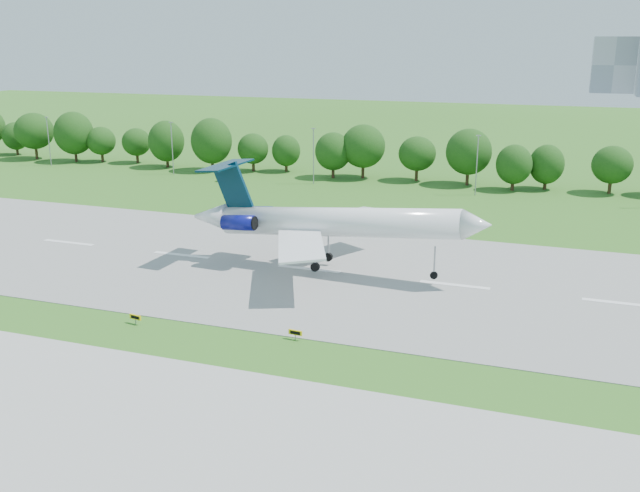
{
  "coord_description": "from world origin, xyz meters",
  "views": [
    {
      "loc": [
        32.43,
        -62.6,
        30.57
      ],
      "look_at": [
        4.04,
        18.0,
        5.69
      ],
      "focal_mm": 40.0,
      "sensor_mm": 36.0,
      "label": 1
    }
  ],
  "objects": [
    {
      "name": "ground",
      "position": [
        0.0,
        0.0,
        0.0
      ],
      "size": [
        600.0,
        600.0,
        0.0
      ],
      "primitive_type": "plane",
      "color": "#2F621A",
      "rests_on": "ground"
    },
    {
      "name": "light_poles",
      "position": [
        -2.5,
        82.0,
        6.34
      ],
      "size": [
        175.9,
        0.25,
        12.19
      ],
      "color": "gray",
      "rests_on": "ground"
    },
    {
      "name": "service_vehicle_a",
      "position": [
        -39.21,
        82.08,
        0.6
      ],
      "size": [
        3.83,
        2.07,
        1.2
      ],
      "primitive_type": "imported",
      "rotation": [
        0.0,
        0.0,
        1.34
      ],
      "color": "white",
      "rests_on": "ground"
    },
    {
      "name": "taxiway",
      "position": [
        0.0,
        -18.0,
        0.04
      ],
      "size": [
        400.0,
        23.0,
        0.08
      ],
      "primitive_type": "cube",
      "color": "#ADADA8",
      "rests_on": "ground"
    },
    {
      "name": "runway",
      "position": [
        0.0,
        25.0,
        0.04
      ],
      "size": [
        400.0,
        45.0,
        0.08
      ],
      "primitive_type": "cube",
      "color": "gray",
      "rests_on": "ground"
    },
    {
      "name": "taxi_sign_left",
      "position": [
        -11.51,
        0.22,
        0.81
      ],
      "size": [
        1.56,
        0.43,
        1.09
      ],
      "rotation": [
        0.0,
        0.0,
        -0.17
      ],
      "color": "gray",
      "rests_on": "ground"
    },
    {
      "name": "service_vehicle_b",
      "position": [
        -39.51,
        77.82,
        0.61
      ],
      "size": [
        3.8,
        2.03,
        1.23
      ],
      "primitive_type": "imported",
      "rotation": [
        0.0,
        0.0,
        1.74
      ],
      "color": "white",
      "rests_on": "ground"
    },
    {
      "name": "taxi_sign_centre",
      "position": [
        6.88,
        2.11,
        0.8
      ],
      "size": [
        1.55,
        0.31,
        1.08
      ],
      "rotation": [
        0.0,
        0.0,
        -0.08
      ],
      "color": "gray",
      "rests_on": "ground"
    },
    {
      "name": "tree_line",
      "position": [
        0.0,
        92.0,
        6.19
      ],
      "size": [
        288.4,
        8.4,
        10.4
      ],
      "color": "#382314",
      "rests_on": "ground"
    },
    {
      "name": "airliner",
      "position": [
        1.94,
        25.09,
        7.11
      ],
      "size": [
        42.62,
        30.96,
        13.67
      ],
      "rotation": [
        0.0,
        -0.08,
        -0.04
      ],
      "color": "white",
      "rests_on": "ground"
    }
  ]
}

